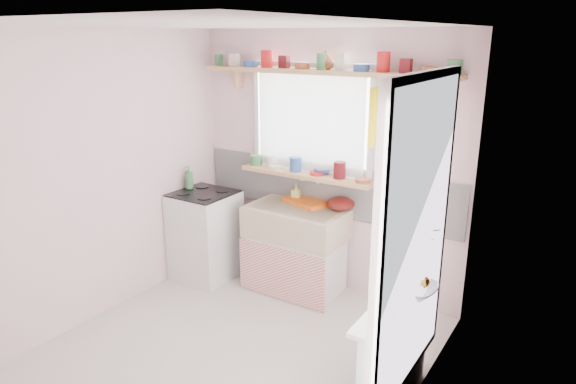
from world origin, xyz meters
The scene contains 19 objects.
room centered at (0.66, 0.86, 1.37)m, with size 3.20×3.20×3.20m.
sink_unit centered at (-0.15, 1.29, 0.43)m, with size 0.95×0.65×1.11m.
cooker centered at (-1.10, 1.05, 0.46)m, with size 0.58×0.58×0.93m.
radiator_ledge centered at (1.30, 0.20, 0.40)m, with size 0.22×0.95×0.78m.
windowsill centered at (-0.15, 1.48, 1.14)m, with size 1.40×0.22×0.04m, color tan.
pine_shelf centered at (0.00, 1.47, 2.12)m, with size 2.52×0.24×0.04m, color tan.
shelf_crockery centered at (-0.02, 1.47, 2.19)m, with size 2.47×0.11×0.12m.
sill_crockery centered at (-0.20, 1.48, 1.21)m, with size 1.35×0.11×0.12m.
dish_tray centered at (-0.13, 1.50, 0.87)m, with size 0.43×0.32×0.04m, color #DA5913.
colander centered at (0.22, 1.50, 0.91)m, with size 0.27×0.27×0.12m, color #5B130F.
jade_plant centered at (1.21, 0.60, 1.05)m, with size 0.50×0.43×0.56m, color #266127.
fruit_bowl centered at (1.33, 0.38, 0.81)m, with size 0.32×0.32×0.08m, color silver.
herb_pot centered at (1.33, -0.17, 0.89)m, with size 0.12×0.08×0.23m, color #2B6528.
soap_bottle_sink centered at (-0.28, 1.50, 0.94)m, with size 0.08×0.08×0.18m, color #C7CD5B.
sill_cup centered at (-0.58, 1.54, 1.21)m, with size 0.13×0.13×0.10m, color white.
sill_bowl centered at (0.00, 1.54, 1.19)m, with size 0.17×0.17×0.05m, color #2D4F94.
shelf_vase centered at (0.01, 1.53, 2.22)m, with size 0.16×0.16×0.16m, color brown.
cooker_bottle centered at (-1.32, 1.09, 1.03)m, with size 0.09×0.09×0.24m, color #44894D.
fruit centered at (1.34, 0.38, 0.88)m, with size 0.20×0.14×0.10m.
Camera 1 is at (2.28, -2.66, 2.44)m, focal length 32.00 mm.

